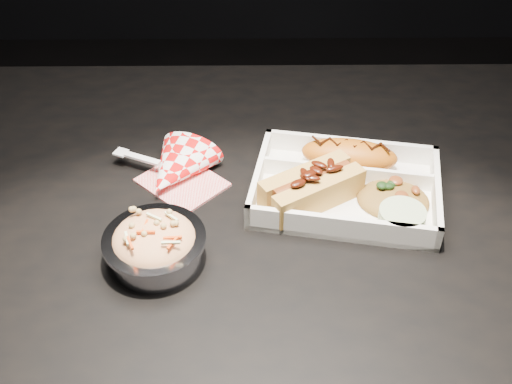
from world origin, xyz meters
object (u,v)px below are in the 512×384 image
fried_pastry (349,155)px  foil_coleslaw_cup (155,243)px  dining_table (256,257)px  food_tray (345,190)px  napkin_fork (175,170)px  hotdog (312,186)px

fried_pastry → foil_coleslaw_cup: bearing=-145.8°
dining_table → fried_pastry: fried_pastry is taller
food_tray → foil_coleslaw_cup: size_ratio=2.21×
dining_table → foil_coleslaw_cup: size_ratio=9.50×
foil_coleslaw_cup → dining_table: bearing=36.5°
food_tray → napkin_fork: bearing=-178.6°
dining_table → foil_coleslaw_cup: foil_coleslaw_cup is taller
fried_pastry → napkin_fork: (-0.25, -0.02, -0.01)m
dining_table → fried_pastry: (0.13, 0.08, 0.12)m
fried_pastry → foil_coleslaw_cup: size_ratio=1.09×
fried_pastry → napkin_fork: bearing=-176.4°
hotdog → foil_coleslaw_cup: hotdog is taller
food_tray → fried_pastry: (0.01, 0.05, 0.02)m
hotdog → napkin_fork: 0.20m
fried_pastry → hotdog: (-0.06, -0.07, 0.00)m
food_tray → hotdog: (-0.05, -0.02, 0.02)m
dining_table → napkin_fork: 0.17m
dining_table → food_tray: (0.12, 0.03, 0.10)m
foil_coleslaw_cup → napkin_fork: napkin_fork is taller
hotdog → napkin_fork: size_ratio=0.85×
food_tray → hotdog: 0.06m
food_tray → fried_pastry: size_ratio=2.03×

